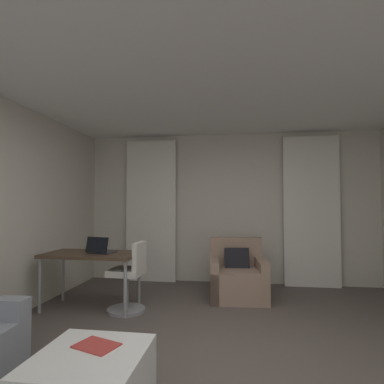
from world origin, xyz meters
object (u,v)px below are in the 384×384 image
desk_chair (129,280)px  magazine_open (96,346)px  armchair (237,278)px  laptop (100,250)px  desk (92,258)px

desk_chair → magazine_open: 1.90m
armchair → magazine_open: (-0.93, -2.65, 0.12)m
laptop → desk: bearing=169.2°
armchair → laptop: bearing=-156.1°
desk_chair → magazine_open: bearing=-77.1°
armchair → desk_chair: desk_chair is taller
desk → armchair: bearing=21.8°
desk → desk_chair: (0.53, -0.05, -0.27)m
armchair → desk_chair: (-1.36, -0.80, 0.11)m
laptop → magazine_open: size_ratio=1.10×
armchair → laptop: laptop is taller
armchair → laptop: (-1.76, -0.78, 0.48)m
desk_chair → laptop: size_ratio=2.42×
armchair → laptop: size_ratio=2.38×
magazine_open → desk_chair: bearing=102.9°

